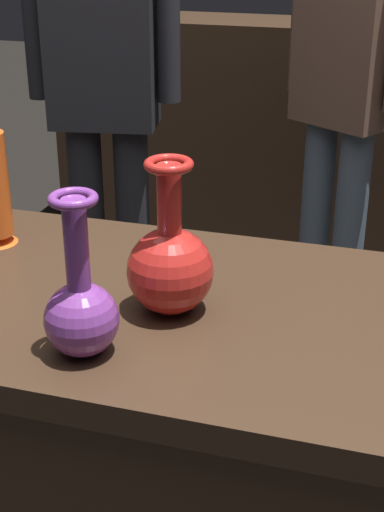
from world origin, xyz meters
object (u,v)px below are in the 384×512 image
at_px(vase_centerpiece, 170,264).
at_px(visitor_near_left, 103,74).
at_px(vase_left_accent, 81,307).
at_px(visitor_center_back, 345,80).

xyz_separation_m(vase_centerpiece, visitor_near_left, (-0.55, 1.04, 0.09)).
bearing_deg(vase_left_accent, vase_centerpiece, 62.55).
bearing_deg(visitor_center_back, vase_left_accent, 114.60).
distance_m(vase_centerpiece, visitor_near_left, 1.18).
bearing_deg(vase_centerpiece, visitor_near_left, 117.95).
distance_m(visitor_near_left, visitor_center_back, 0.79).
distance_m(vase_left_accent, visitor_near_left, 1.30).
height_order(vase_centerpiece, visitor_near_left, visitor_near_left).
relative_size(visitor_near_left, visitor_center_back, 1.05).
bearing_deg(visitor_center_back, vase_centerpiece, 117.15).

